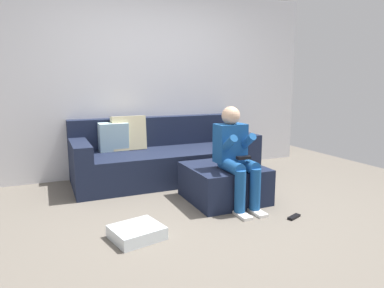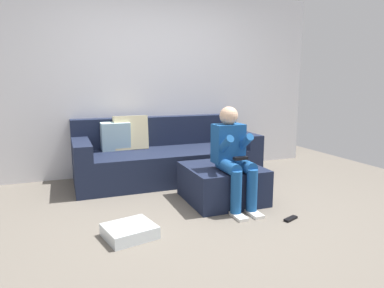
{
  "view_description": "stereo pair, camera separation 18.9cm",
  "coord_description": "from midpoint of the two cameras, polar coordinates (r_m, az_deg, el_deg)",
  "views": [
    {
      "loc": [
        -1.41,
        -2.75,
        1.27
      ],
      "look_at": [
        0.2,
        0.93,
        0.55
      ],
      "focal_mm": 32.04,
      "sensor_mm": 36.0,
      "label": 1
    },
    {
      "loc": [
        -1.23,
        -2.83,
        1.27
      ],
      "look_at": [
        0.2,
        0.93,
        0.55
      ],
      "focal_mm": 32.04,
      "sensor_mm": 36.0,
      "label": 2
    }
  ],
  "objects": [
    {
      "name": "couch_sectional",
      "position": [
        4.6,
        -6.11,
        -2.18
      ],
      "size": [
        2.36,
        0.96,
        0.85
      ],
      "color": "#192138",
      "rests_on": "ground_plane"
    },
    {
      "name": "remote_near_ottoman",
      "position": [
        3.45,
        15.1,
        -11.65
      ],
      "size": [
        0.17,
        0.11,
        0.02
      ],
      "primitive_type": "cube",
      "rotation": [
        0.0,
        0.0,
        0.37
      ],
      "color": "black",
      "rests_on": "ground_plane"
    },
    {
      "name": "person_seated",
      "position": [
        3.52,
        5.73,
        -1.51
      ],
      "size": [
        0.31,
        0.63,
        1.03
      ],
      "color": "#194C8C",
      "rests_on": "ground_plane"
    },
    {
      "name": "storage_bin",
      "position": [
        2.98,
        -11.04,
        -14.25
      ],
      "size": [
        0.46,
        0.43,
        0.1
      ],
      "primitive_type": "cube",
      "rotation": [
        0.0,
        0.0,
        0.23
      ],
      "color": "silver",
      "rests_on": "ground_plane"
    },
    {
      "name": "ottoman",
      "position": [
        3.78,
        3.9,
        -6.47
      ],
      "size": [
        0.78,
        0.79,
        0.38
      ],
      "primitive_type": "cube",
      "color": "#192138",
      "rests_on": "ground_plane"
    },
    {
      "name": "ground_plane",
      "position": [
        3.34,
        1.63,
        -12.25
      ],
      "size": [
        6.48,
        6.48,
        0.0
      ],
      "primitive_type": "plane",
      "color": "#6B6359"
    },
    {
      "name": "wall_back",
      "position": [
        4.94,
        -8.23,
        10.1
      ],
      "size": [
        4.98,
        0.1,
        2.55
      ],
      "primitive_type": "cube",
      "color": "silver",
      "rests_on": "ground_plane"
    }
  ]
}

